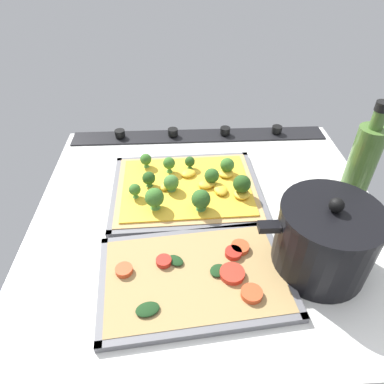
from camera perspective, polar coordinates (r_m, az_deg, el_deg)
name	(u,v)px	position (r cm, az deg, el deg)	size (l,w,h in cm)	color
ground_plane	(209,217)	(75.56, 2.78, -4.18)	(74.32, 71.26, 3.00)	silver
stove_control_panel	(199,135)	(100.22, 1.17, 9.39)	(71.35, 7.00, 2.60)	black
baking_tray_front	(186,191)	(79.50, -0.94, 0.24)	(34.25, 27.95, 1.30)	slate
broccoli_pizza	(189,186)	(78.02, -0.57, 0.99)	(31.78, 25.48, 6.17)	tan
baking_tray_back	(194,278)	(62.47, 0.40, -13.89)	(34.74, 24.91, 1.30)	slate
veggie_pizza_back	(197,275)	(61.94, 0.79, -13.47)	(32.12, 22.29, 1.90)	#A0814F
cooking_pot	(325,239)	(63.80, 20.95, -7.28)	(23.76, 16.89, 15.70)	black
oil_bottle	(359,167)	(77.13, 25.73, 3.68)	(5.38, 5.38, 24.49)	#476B2D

